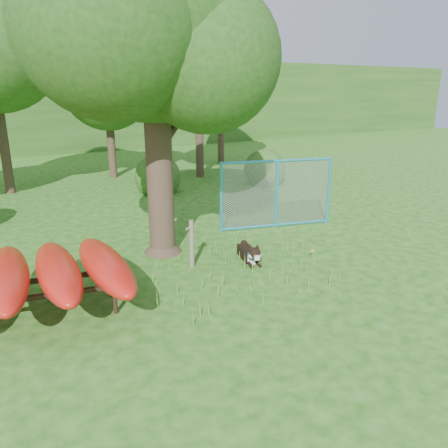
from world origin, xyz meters
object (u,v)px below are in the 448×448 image
husky_dog (250,254)px  fence_section (277,194)px  kayak_rack (33,274)px  oak_tree (151,24)px

husky_dog → fence_section: fence_section is taller
fence_section → kayak_rack: bearing=-148.0°
oak_tree → husky_dog: oak_tree is taller
oak_tree → kayak_rack: size_ratio=2.15×
kayak_rack → fence_section: bearing=28.6°
oak_tree → fence_section: oak_tree is taller
oak_tree → husky_dog: bearing=-48.2°
fence_section → husky_dog: bearing=-124.3°
oak_tree → husky_dog: (1.53, -1.71, -5.06)m
kayak_rack → fence_section: fence_section is taller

